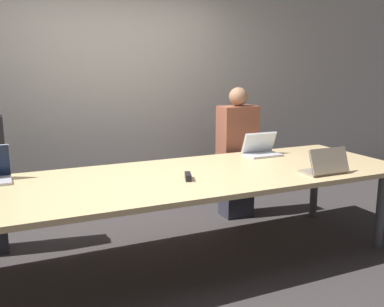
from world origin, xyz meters
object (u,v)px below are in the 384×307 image
at_px(laptop_far_right, 261,149).
at_px(stapler, 188,176).
at_px(laptop_near_right, 326,166).
at_px(person_far_right, 237,155).

bearing_deg(laptop_far_right, stapler, -152.12).
height_order(laptop_near_right, person_far_right, person_far_right).
relative_size(laptop_far_right, stapler, 2.27).
bearing_deg(laptop_near_right, laptop_far_right, -85.14).
distance_m(person_far_right, stapler, 1.41).
xyz_separation_m(laptop_far_right, person_far_right, (-0.02, 0.43, -0.15)).
height_order(person_far_right, stapler, person_far_right).
distance_m(laptop_far_right, stapler, 1.16).
bearing_deg(stapler, laptop_far_right, 47.35).
xyz_separation_m(laptop_near_right, stapler, (-1.10, 0.30, -0.04)).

